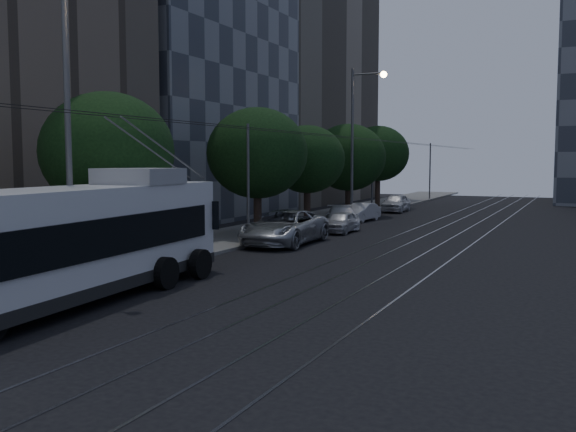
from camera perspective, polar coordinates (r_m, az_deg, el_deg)
The scene contains 19 objects.
ground at distance 20.75m, azimuth -3.90°, elevation -6.77°, with size 120.00×120.00×0.00m, color black.
sidewalk at distance 41.77m, azimuth 0.39°, elevation -0.71°, with size 5.00×90.00×0.15m, color slate.
tram_rails at distance 38.70m, azimuth 13.97°, elevation -1.41°, with size 4.52×90.00×0.02m.
overhead_wires at distance 40.58m, azimuth 3.64°, elevation 3.92°, with size 2.23×90.00×6.00m.
building_glass_mid at distance 49.99m, azimuth -11.11°, elevation 15.50°, with size 14.40×18.40×26.80m.
building_tan_far at distance 67.67m, azimuth -0.70°, elevation 16.24°, with size 14.40×22.40×34.80m.
trolleybus at distance 20.07m, azimuth -18.32°, elevation -2.14°, with size 3.76×13.31×5.63m.
pickup_silver at distance 32.19m, azimuth -0.33°, elevation -1.01°, with size 2.86×6.20×1.72m, color #B4B8BD.
car_white_a at distance 37.54m, azimuth 4.74°, elevation -0.53°, with size 1.47×3.65×1.24m, color #B3B3B7.
car_white_b at distance 39.88m, azimuth 4.80°, elevation -0.13°, with size 1.90×4.68×1.36m, color silver.
car_white_c at distance 44.72m, azimuth 6.54°, elevation 0.34°, with size 1.32×3.79×1.25m, color silver.
car_white_d at distance 53.12m, azimuth 9.57°, elevation 1.16°, with size 1.74×4.32×1.47m, color silver.
tree_1 at distance 25.84m, azimuth -15.74°, elevation 5.49°, with size 5.13×5.13×6.86m.
tree_2 at distance 35.07m, azimuth -2.74°, elevation 5.59°, with size 5.51×5.51×7.09m.
tree_3 at distance 41.25m, azimuth 1.72°, elevation 5.04°, with size 4.84×4.84×6.46m.
tree_4 at distance 48.51m, azimuth 5.40°, elevation 5.20°, with size 5.59×5.59×6.94m.
tree_5 at distance 57.31m, azimuth 8.01°, elevation 5.51°, with size 5.42×5.42×7.24m.
streetlamp_near at distance 21.51m, azimuth -18.23°, elevation 9.34°, with size 2.39×0.44×9.87m.
streetlamp_far at distance 45.27m, azimuth 6.24°, elevation 7.62°, with size 2.54×0.44×10.55m.
Camera 1 is at (9.87, -17.76, 4.23)m, focal length 40.00 mm.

